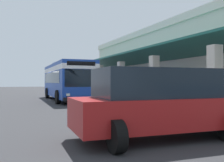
{
  "coord_description": "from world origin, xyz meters",
  "views": [
    {
      "loc": [
        23.76,
        -3.79,
        1.62
      ],
      "look_at": [
        5.54,
        3.6,
        1.65
      ],
      "focal_mm": 41.35,
      "sensor_mm": 36.0,
      "label": 1
    }
  ],
  "objects_px": {
    "parked_suv_red": "(157,103)",
    "potted_palm": "(106,89)",
    "pedestrian": "(136,96)",
    "transit_bus": "(66,79)"
  },
  "relations": [
    {
      "from": "transit_bus",
      "to": "pedestrian",
      "type": "xyz_separation_m",
      "value": [
        11.21,
        1.03,
        -0.96
      ]
    },
    {
      "from": "parked_suv_red",
      "to": "pedestrian",
      "type": "relative_size",
      "value": 3.03
    },
    {
      "from": "transit_bus",
      "to": "potted_palm",
      "type": "bearing_deg",
      "value": 125.77
    },
    {
      "from": "parked_suv_red",
      "to": "potted_palm",
      "type": "bearing_deg",
      "value": 163.37
    },
    {
      "from": "transit_bus",
      "to": "parked_suv_red",
      "type": "bearing_deg",
      "value": -2.94
    },
    {
      "from": "transit_bus",
      "to": "potted_palm",
      "type": "relative_size",
      "value": 3.61
    },
    {
      "from": "potted_palm",
      "to": "parked_suv_red",
      "type": "bearing_deg",
      "value": -16.63
    },
    {
      "from": "transit_bus",
      "to": "potted_palm",
      "type": "distance_m",
      "value": 6.31
    },
    {
      "from": "parked_suv_red",
      "to": "pedestrian",
      "type": "height_order",
      "value": "parked_suv_red"
    },
    {
      "from": "parked_suv_red",
      "to": "potted_palm",
      "type": "distance_m",
      "value": 20.54
    }
  ]
}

